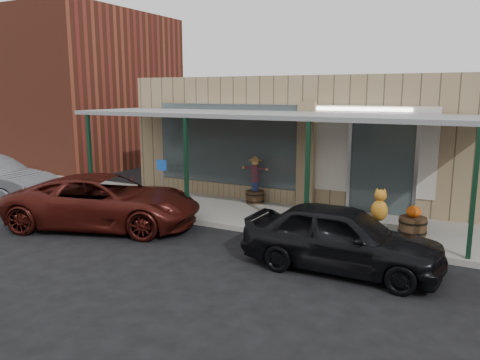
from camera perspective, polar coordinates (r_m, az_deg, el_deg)
The scene contains 10 objects.
ground at distance 10.97m, azimuth -4.96°, elevation -9.02°, with size 120.00×120.00×0.00m, color black.
sidewalk at distance 13.96m, azimuth 3.09°, elevation -4.34°, with size 40.00×3.20×0.15m, color gray.
storefront at distance 17.81m, azimuth 9.38°, elevation 5.39°, with size 12.00×6.25×4.20m.
awning at distance 13.47m, azimuth 3.15°, elevation 7.77°, with size 12.00×3.00×3.04m.
block_buildings_near at distance 18.22m, azimuth 16.70°, elevation 10.48°, with size 61.00×8.00×8.00m.
barrel_scarecrow at distance 15.11m, azimuth 1.84°, elevation -0.87°, with size 0.90×0.76×1.53m.
barrel_pumpkin at distance 12.57m, azimuth 20.31°, elevation -5.01°, with size 0.78×0.78×0.80m.
handicap_sign at distance 14.17m, azimuth -9.50°, elevation 0.22°, with size 0.32×0.05×1.56m.
parked_sedan at distance 10.04m, azimuth 12.29°, elevation -6.85°, with size 4.13×1.95×1.64m.
car_maroon at distance 13.41m, azimuth -16.12°, elevation -2.52°, with size 2.40×5.21×1.45m, color #43120D.
Camera 1 is at (5.65, -8.65, 3.69)m, focal length 35.00 mm.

